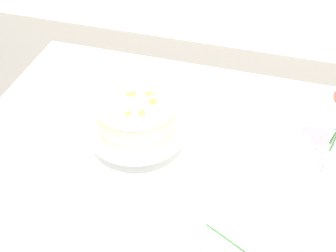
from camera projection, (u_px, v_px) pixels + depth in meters
The scene contains 8 objects.
dining_table at pixel (185, 186), 1.50m from camera, with size 1.40×1.00×0.74m.
linen_napkin at pixel (138, 152), 1.48m from camera, with size 0.32×0.32×0.00m, color white.
cake_stand at pixel (137, 132), 1.43m from camera, with size 0.29×0.29×0.10m.
layer_cake at pixel (136, 114), 1.38m from camera, with size 0.23×0.23×0.11m.
fallen_rose at pixel (208, 251), 1.19m from camera, with size 0.11×0.12×0.04m.
loose_petal_1 at pixel (11, 165), 1.44m from camera, with size 0.04×0.02×0.00m, color pink.
loose_petal_2 at pixel (158, 99), 1.68m from camera, with size 0.04×0.03×0.00m, color #E56B51.
loose_petal_3 at pixel (97, 242), 1.23m from camera, with size 0.04×0.02×0.01m, color pink.
Camera 1 is at (0.24, -1.01, 1.77)m, focal length 52.22 mm.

